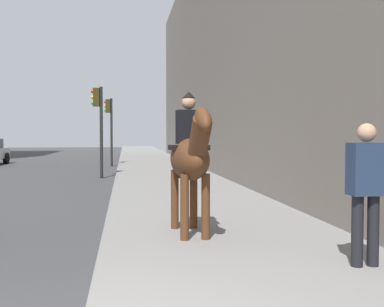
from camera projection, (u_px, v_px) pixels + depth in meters
name	position (u px, v px, depth m)	size (l,w,h in m)	color
mounted_horse_near	(190.00, 156.00, 7.41)	(2.15, 0.65, 2.24)	#4C2B16
pedestrian_greeting	(366.00, 184.00, 5.63)	(0.26, 0.40, 1.70)	black
traffic_light_near_curb	(99.00, 117.00, 18.17)	(0.20, 0.44, 3.50)	black
traffic_light_far_curb	(110.00, 121.00, 24.94)	(0.20, 0.44, 3.57)	black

